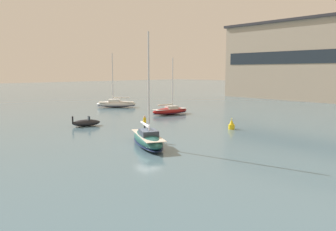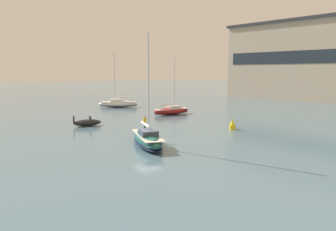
{
  "view_description": "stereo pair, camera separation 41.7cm",
  "coord_description": "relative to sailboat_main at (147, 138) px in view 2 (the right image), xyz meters",
  "views": [
    {
      "loc": [
        27.16,
        -21.89,
        8.1
      ],
      "look_at": [
        0.0,
        3.0,
        3.05
      ],
      "focal_mm": 35.0,
      "sensor_mm": 36.0,
      "label": 1
    },
    {
      "loc": [
        27.44,
        -21.58,
        8.1
      ],
      "look_at": [
        0.0,
        3.0,
        3.05
      ],
      "focal_mm": 35.0,
      "sensor_mm": 36.0,
      "label": 2
    }
  ],
  "objects": [
    {
      "name": "sailboat_moored_mid_channel",
      "position": [
        -34.08,
        18.58,
        -0.01
      ],
      "size": [
        7.47,
        8.28,
        12.02
      ],
      "color": "silver",
      "rests_on": "ground"
    },
    {
      "name": "sailboat_moored_far_slip",
      "position": [
        -17.2,
        19.28,
        -0.11
      ],
      "size": [
        3.26,
        7.84,
        10.46
      ],
      "color": "maroon",
      "rests_on": "ground"
    },
    {
      "name": "channel_buoy",
      "position": [
        -0.02,
        15.04,
        -0.21
      ],
      "size": [
        0.86,
        0.86,
        1.59
      ],
      "color": "yellow",
      "rests_on": "ground"
    },
    {
      "name": "motor_tender",
      "position": [
        -16.09,
        1.37,
        -0.32
      ],
      "size": [
        2.85,
        4.36,
        1.56
      ],
      "color": "black",
      "rests_on": "ground"
    },
    {
      "name": "ground_plane",
      "position": [
        -0.02,
        0.01,
        -0.82
      ],
      "size": [
        400.0,
        400.0,
        0.0
      ],
      "primitive_type": "plane",
      "color": "slate"
    },
    {
      "name": "sailboat_main",
      "position": [
        0.0,
        0.0,
        0.0
      ],
      "size": [
        9.0,
        5.98,
        12.08
      ],
      "color": "#194C47",
      "rests_on": "ground"
    },
    {
      "name": "waterfront_building",
      "position": [
        -18.74,
        68.69,
        10.17
      ],
      "size": [
        39.45,
        13.61,
        21.9
      ],
      "color": "tan",
      "rests_on": "ground"
    }
  ]
}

